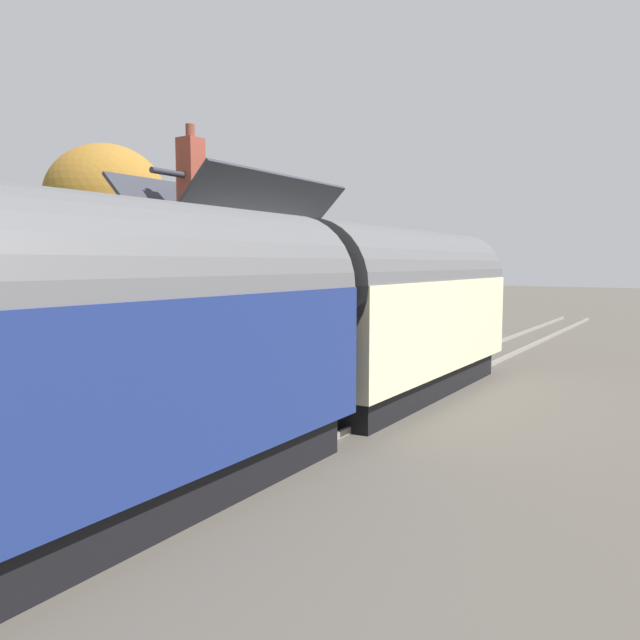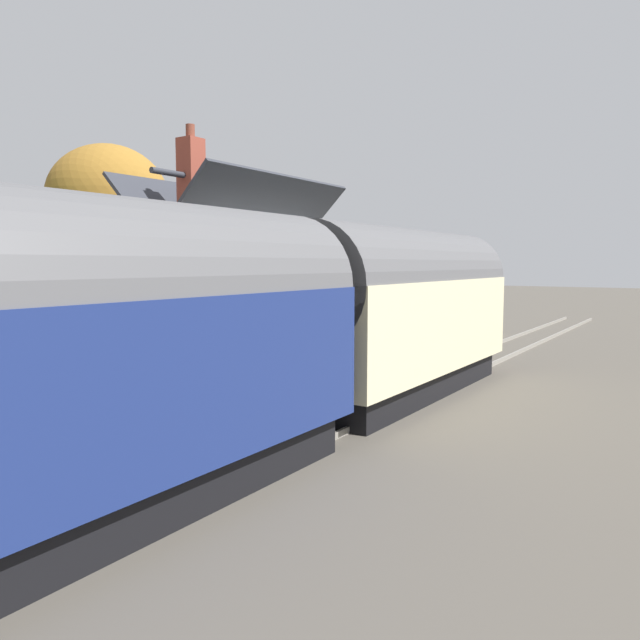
# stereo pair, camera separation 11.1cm
# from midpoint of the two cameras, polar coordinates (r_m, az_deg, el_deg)

# --- Properties ---
(ground_plane) EXTENTS (160.00, 160.00, 0.00)m
(ground_plane) POSITION_cam_midpoint_polar(r_m,az_deg,el_deg) (15.50, 2.70, -7.35)
(ground_plane) COLOR #4C473F
(platform) EXTENTS (32.00, 5.51, 0.84)m
(platform) POSITION_cam_midpoint_polar(r_m,az_deg,el_deg) (17.56, -7.98, -4.48)
(platform) COLOR gray
(platform) RESTS_ON ground
(platform_edge_coping) EXTENTS (32.00, 0.36, 0.02)m
(platform_edge_coping) POSITION_cam_midpoint_polar(r_m,az_deg,el_deg) (15.95, -0.96, -3.86)
(platform_edge_coping) COLOR beige
(platform_edge_coping) RESTS_ON platform
(rail_near) EXTENTS (52.00, 0.08, 0.14)m
(rail_near) POSITION_cam_midpoint_polar(r_m,az_deg,el_deg) (14.75, 8.20, -7.78)
(rail_near) COLOR gray
(rail_near) RESTS_ON ground
(rail_far) EXTENTS (52.00, 0.08, 0.14)m
(rail_far) POSITION_cam_midpoint_polar(r_m,az_deg,el_deg) (15.39, 3.28, -7.17)
(rail_far) COLOR gray
(rail_far) RESTS_ON ground
(train) EXTENTS (17.49, 2.73, 4.32)m
(train) POSITION_cam_midpoint_polar(r_m,az_deg,el_deg) (12.06, -1.00, -0.34)
(train) COLOR black
(train) RESTS_ON ground
(station_building) EXTENTS (6.31, 3.89, 6.29)m
(station_building) POSITION_cam_midpoint_polar(r_m,az_deg,el_deg) (18.13, -8.20, 2.68)
(station_building) COLOR silver
(station_building) RESTS_ON platform
(bench_mid_platform) EXTENTS (1.40, 0.44, 0.88)m
(bench_mid_platform) POSITION_cam_midpoint_polar(r_m,az_deg,el_deg) (24.52, 7.70, 0.44)
(bench_mid_platform) COLOR teal
(bench_mid_platform) RESTS_ON platform
(planter_edge_near) EXTENTS (0.95, 0.32, 0.56)m
(planter_edge_near) POSITION_cam_midpoint_polar(r_m,az_deg,el_deg) (14.98, -26.20, -4.02)
(planter_edge_near) COLOR gray
(planter_edge_near) RESTS_ON platform
(planter_under_sign) EXTENTS (0.55, 0.55, 0.92)m
(planter_under_sign) POSITION_cam_midpoint_polar(r_m,az_deg,el_deg) (13.44, -18.87, -3.80)
(planter_under_sign) COLOR black
(planter_under_sign) RESTS_ON platform
(planter_by_door) EXTENTS (0.76, 0.76, 0.89)m
(planter_by_door) POSITION_cam_midpoint_polar(r_m,az_deg,el_deg) (25.56, 11.46, 0.61)
(planter_by_door) COLOR #9E5138
(planter_by_door) RESTS_ON platform
(station_sign_board) EXTENTS (0.96, 0.06, 1.57)m
(station_sign_board) POSITION_cam_midpoint_polar(r_m,az_deg,el_deg) (21.64, 7.68, 1.68)
(station_sign_board) COLOR black
(station_sign_board) RESTS_ON platform
(tree_distant) EXTENTS (4.96, 5.23, 8.43)m
(tree_distant) POSITION_cam_midpoint_polar(r_m,az_deg,el_deg) (27.43, -19.78, 10.64)
(tree_distant) COLOR #4C3828
(tree_distant) RESTS_ON ground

